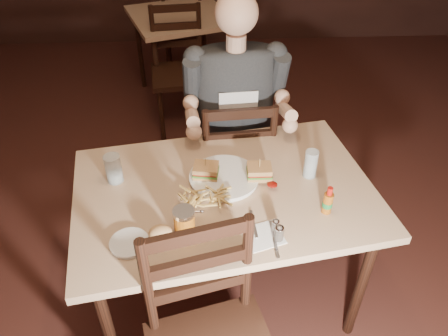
{
  "coord_description": "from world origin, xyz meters",
  "views": [
    {
      "loc": [
        0.01,
        -1.54,
        2.05
      ],
      "look_at": [
        0.09,
        -0.04,
        0.85
      ],
      "focal_mm": 35.0,
      "sensor_mm": 36.0,
      "label": 1
    }
  ],
  "objects_px": {
    "bg_table": "(181,25)",
    "glass_right": "(311,164)",
    "main_table": "(225,201)",
    "bg_chair_far": "(184,28)",
    "side_plate": "(129,244)",
    "glass_left": "(114,169)",
    "diner": "(236,89)",
    "dinner_plate": "(224,178)",
    "hot_sauce": "(328,200)",
    "chair_far": "(234,160)",
    "bg_chair_near": "(181,75)",
    "syrup_dispenser": "(184,221)"
  },
  "relations": [
    {
      "from": "bg_chair_far",
      "to": "side_plate",
      "type": "relative_size",
      "value": 6.03
    },
    {
      "from": "diner",
      "to": "dinner_plate",
      "type": "distance_m",
      "value": 0.53
    },
    {
      "from": "glass_right",
      "to": "dinner_plate",
      "type": "bearing_deg",
      "value": -178.49
    },
    {
      "from": "chair_far",
      "to": "diner",
      "type": "height_order",
      "value": "diner"
    },
    {
      "from": "side_plate",
      "to": "main_table",
      "type": "bearing_deg",
      "value": 38.6
    },
    {
      "from": "diner",
      "to": "glass_left",
      "type": "bearing_deg",
      "value": -145.58
    },
    {
      "from": "main_table",
      "to": "dinner_plate",
      "type": "height_order",
      "value": "dinner_plate"
    },
    {
      "from": "chair_far",
      "to": "side_plate",
      "type": "relative_size",
      "value": 6.31
    },
    {
      "from": "side_plate",
      "to": "glass_right",
      "type": "bearing_deg",
      "value": 26.12
    },
    {
      "from": "chair_far",
      "to": "bg_table",
      "type": "bearing_deg",
      "value": -82.51
    },
    {
      "from": "diner",
      "to": "glass_right",
      "type": "distance_m",
      "value": 0.58
    },
    {
      "from": "side_plate",
      "to": "glass_left",
      "type": "bearing_deg",
      "value": 105.48
    },
    {
      "from": "bg_chair_near",
      "to": "glass_right",
      "type": "relative_size",
      "value": 7.14
    },
    {
      "from": "bg_table",
      "to": "chair_far",
      "type": "height_order",
      "value": "chair_far"
    },
    {
      "from": "glass_left",
      "to": "chair_far",
      "type": "bearing_deg",
      "value": 41.74
    },
    {
      "from": "syrup_dispenser",
      "to": "chair_far",
      "type": "bearing_deg",
      "value": 63.58
    },
    {
      "from": "bg_table",
      "to": "diner",
      "type": "xyz_separation_m",
      "value": [
        0.35,
        -1.7,
        0.29
      ]
    },
    {
      "from": "main_table",
      "to": "bg_chair_far",
      "type": "xyz_separation_m",
      "value": [
        -0.26,
        2.81,
        -0.25
      ]
    },
    {
      "from": "bg_chair_far",
      "to": "chair_far",
      "type": "bearing_deg",
      "value": 98.24
    },
    {
      "from": "bg_chair_near",
      "to": "chair_far",
      "type": "bearing_deg",
      "value": -78.99
    },
    {
      "from": "dinner_plate",
      "to": "side_plate",
      "type": "height_order",
      "value": "dinner_plate"
    },
    {
      "from": "bg_chair_near",
      "to": "syrup_dispenser",
      "type": "xyz_separation_m",
      "value": [
        0.09,
        -1.95,
        0.34
      ]
    },
    {
      "from": "bg_table",
      "to": "hot_sauce",
      "type": "xyz_separation_m",
      "value": [
        0.68,
        -2.42,
        0.16
      ]
    },
    {
      "from": "syrup_dispenser",
      "to": "side_plate",
      "type": "relative_size",
      "value": 0.76
    },
    {
      "from": "bg_chair_far",
      "to": "side_plate",
      "type": "distance_m",
      "value": 3.13
    },
    {
      "from": "diner",
      "to": "syrup_dispenser",
      "type": "relative_size",
      "value": 8.59
    },
    {
      "from": "bg_chair_near",
      "to": "side_plate",
      "type": "relative_size",
      "value": 6.51
    },
    {
      "from": "diner",
      "to": "hot_sauce",
      "type": "relative_size",
      "value": 7.35
    },
    {
      "from": "chair_far",
      "to": "side_plate",
      "type": "distance_m",
      "value": 1.06
    },
    {
      "from": "main_table",
      "to": "glass_left",
      "type": "height_order",
      "value": "glass_left"
    },
    {
      "from": "bg_table",
      "to": "glass_right",
      "type": "height_order",
      "value": "glass_right"
    },
    {
      "from": "chair_far",
      "to": "dinner_plate",
      "type": "xyz_separation_m",
      "value": [
        -0.08,
        -0.54,
        0.31
      ]
    },
    {
      "from": "bg_table",
      "to": "glass_right",
      "type": "relative_size",
      "value": 7.49
    },
    {
      "from": "bg_table",
      "to": "side_plate",
      "type": "height_order",
      "value": "side_plate"
    },
    {
      "from": "hot_sauce",
      "to": "main_table",
      "type": "bearing_deg",
      "value": 158.55
    },
    {
      "from": "chair_far",
      "to": "bg_chair_near",
      "type": "distance_m",
      "value": 1.16
    },
    {
      "from": "diner",
      "to": "side_plate",
      "type": "distance_m",
      "value": 1.0
    },
    {
      "from": "bg_chair_near",
      "to": "syrup_dispenser",
      "type": "bearing_deg",
      "value": -93.72
    },
    {
      "from": "chair_far",
      "to": "hot_sauce",
      "type": "relative_size",
      "value": 7.15
    },
    {
      "from": "main_table",
      "to": "hot_sauce",
      "type": "xyz_separation_m",
      "value": [
        0.42,
        -0.16,
        0.14
      ]
    },
    {
      "from": "glass_left",
      "to": "syrup_dispenser",
      "type": "relative_size",
      "value": 1.21
    },
    {
      "from": "glass_right",
      "to": "bg_chair_near",
      "type": "bearing_deg",
      "value": 111.82
    },
    {
      "from": "hot_sauce",
      "to": "syrup_dispenser",
      "type": "distance_m",
      "value": 0.59
    },
    {
      "from": "glass_right",
      "to": "hot_sauce",
      "type": "bearing_deg",
      "value": -84.49
    },
    {
      "from": "diner",
      "to": "side_plate",
      "type": "xyz_separation_m",
      "value": [
        -0.47,
        -0.86,
        -0.19
      ]
    },
    {
      "from": "main_table",
      "to": "side_plate",
      "type": "height_order",
      "value": "side_plate"
    },
    {
      "from": "bg_chair_near",
      "to": "dinner_plate",
      "type": "xyz_separation_m",
      "value": [
        0.26,
        -1.64,
        0.29
      ]
    },
    {
      "from": "hot_sauce",
      "to": "syrup_dispenser",
      "type": "height_order",
      "value": "hot_sauce"
    },
    {
      "from": "chair_far",
      "to": "bg_chair_near",
      "type": "relative_size",
      "value": 0.97
    },
    {
      "from": "bg_chair_near",
      "to": "side_plate",
      "type": "bearing_deg",
      "value": -99.84
    }
  ]
}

